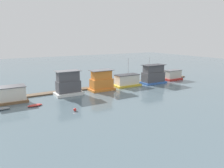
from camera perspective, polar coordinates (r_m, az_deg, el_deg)
The scene contains 13 objects.
ground_plane at distance 56.64m, azimuth -0.51°, elevation -1.20°, with size 200.00×200.00×0.00m, color slate.
dock_walkway at distance 58.91m, azimuth -1.83°, elevation -0.53°, with size 59.60×2.20×0.30m, color brown.
houseboat_brown at distance 49.04m, azimuth -25.26°, elevation -2.58°, with size 6.79×4.00×3.36m.
houseboat_white at distance 51.15m, azimuth -11.35°, elevation -0.04°, with size 6.36×3.83×5.63m.
houseboat_orange at distance 54.54m, azimuth -2.75°, elevation 0.71°, with size 6.27×3.71×5.14m.
houseboat_yellow at distance 59.47m, azimuth 3.91°, elevation 0.90°, with size 7.34×3.82×7.55m.
houseboat_blue at distance 63.94m, azimuth 10.72°, elevation 2.35°, with size 7.34×3.99×7.59m.
houseboat_red at distance 70.46m, azimuth 15.57°, elevation 2.23°, with size 5.86×3.27×3.11m.
dinghy_grey at distance 45.09m, azimuth -26.73°, elevation -5.77°, with size 2.70×1.10×0.47m.
dinghy_red at distance 45.03m, azimuth -19.50°, elevation -5.25°, with size 2.85×1.37×0.35m.
mooring_post_far_right at distance 57.72m, azimuth -1.00°, elevation -0.13°, with size 0.22×0.22×1.60m, color brown.
mooring_post_far_left at distance 60.23m, azimuth 2.99°, elevation 0.18°, with size 0.25×0.25×1.20m, color brown.
buoy_red at distance 40.26m, azimuth -9.66°, elevation -6.60°, with size 0.56×0.56×0.56m, color red.
Camera 1 is at (-27.53, -47.72, 13.16)m, focal length 35.00 mm.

